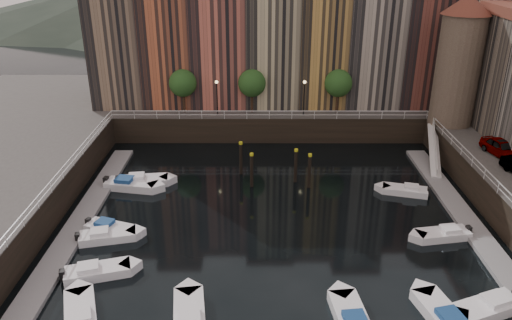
{
  "coord_description": "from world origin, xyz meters",
  "views": [
    {
      "loc": [
        -1.42,
        -38.1,
        21.67
      ],
      "look_at": [
        -1.5,
        4.0,
        3.14
      ],
      "focal_mm": 35.0,
      "sensor_mm": 36.0,
      "label": 1
    }
  ],
  "objects_px": {
    "mooring_pilings": "(274,167)",
    "boat_left_0": "(96,271)",
    "corner_tower": "(459,59)",
    "boat_left_1": "(106,236)",
    "car_a": "(501,149)",
    "boat_left_2": "(110,228)",
    "gangway": "(434,148)"
  },
  "relations": [
    {
      "from": "corner_tower",
      "to": "car_a",
      "type": "xyz_separation_m",
      "value": [
        1.58,
        -9.3,
        -6.4
      ]
    },
    {
      "from": "boat_left_1",
      "to": "corner_tower",
      "type": "bearing_deg",
      "value": 16.85
    },
    {
      "from": "boat_left_0",
      "to": "boat_left_1",
      "type": "height_order",
      "value": "boat_left_0"
    },
    {
      "from": "mooring_pilings",
      "to": "boat_left_0",
      "type": "height_order",
      "value": "mooring_pilings"
    },
    {
      "from": "gangway",
      "to": "boat_left_2",
      "type": "xyz_separation_m",
      "value": [
        -30.43,
        -13.39,
        -1.58
      ]
    },
    {
      "from": "corner_tower",
      "to": "gangway",
      "type": "relative_size",
      "value": 1.66
    },
    {
      "from": "boat_left_0",
      "to": "boat_left_2",
      "type": "distance_m",
      "value": 5.85
    },
    {
      "from": "mooring_pilings",
      "to": "boat_left_0",
      "type": "relative_size",
      "value": 1.42
    },
    {
      "from": "corner_tower",
      "to": "boat_left_1",
      "type": "xyz_separation_m",
      "value": [
        -33.29,
        -19.08,
        -9.84
      ]
    },
    {
      "from": "boat_left_0",
      "to": "boat_left_2",
      "type": "xyz_separation_m",
      "value": [
        -0.6,
        5.82,
        -0.03
      ]
    },
    {
      "from": "boat_left_0",
      "to": "boat_left_1",
      "type": "relative_size",
      "value": 1.04
    },
    {
      "from": "boat_left_0",
      "to": "mooring_pilings",
      "type": "bearing_deg",
      "value": 32.79
    },
    {
      "from": "corner_tower",
      "to": "boat_left_0",
      "type": "bearing_deg",
      "value": -144.08
    },
    {
      "from": "corner_tower",
      "to": "car_a",
      "type": "height_order",
      "value": "corner_tower"
    },
    {
      "from": "gangway",
      "to": "boat_left_0",
      "type": "bearing_deg",
      "value": -147.22
    },
    {
      "from": "corner_tower",
      "to": "boat_left_2",
      "type": "height_order",
      "value": "corner_tower"
    },
    {
      "from": "gangway",
      "to": "boat_left_0",
      "type": "distance_m",
      "value": 35.52
    },
    {
      "from": "boat_left_1",
      "to": "mooring_pilings",
      "type": "bearing_deg",
      "value": 24.38
    },
    {
      "from": "gangway",
      "to": "mooring_pilings",
      "type": "xyz_separation_m",
      "value": [
        -16.86,
        -4.25,
        -0.27
      ]
    },
    {
      "from": "boat_left_0",
      "to": "car_a",
      "type": "distance_m",
      "value": 37.37
    },
    {
      "from": "corner_tower",
      "to": "mooring_pilings",
      "type": "height_order",
      "value": "corner_tower"
    },
    {
      "from": "boat_left_0",
      "to": "boat_left_2",
      "type": "height_order",
      "value": "boat_left_0"
    },
    {
      "from": "mooring_pilings",
      "to": "boat_left_0",
      "type": "distance_m",
      "value": 19.84
    },
    {
      "from": "boat_left_1",
      "to": "boat_left_2",
      "type": "xyz_separation_m",
      "value": [
        -0.04,
        1.19,
        -0.01
      ]
    },
    {
      "from": "mooring_pilings",
      "to": "boat_left_0",
      "type": "xyz_separation_m",
      "value": [
        -12.97,
        -14.96,
        -1.28
      ]
    },
    {
      "from": "corner_tower",
      "to": "car_a",
      "type": "relative_size",
      "value": 2.98
    },
    {
      "from": "mooring_pilings",
      "to": "boat_left_2",
      "type": "xyz_separation_m",
      "value": [
        -13.58,
        -9.14,
        -1.31
      ]
    },
    {
      "from": "gangway",
      "to": "boat_left_1",
      "type": "bearing_deg",
      "value": -154.37
    },
    {
      "from": "corner_tower",
      "to": "boat_left_0",
      "type": "xyz_separation_m",
      "value": [
        -32.73,
        -23.71,
        -9.83
      ]
    },
    {
      "from": "corner_tower",
      "to": "boat_left_2",
      "type": "bearing_deg",
      "value": -151.77
    },
    {
      "from": "boat_left_2",
      "to": "car_a",
      "type": "height_order",
      "value": "car_a"
    },
    {
      "from": "gangway",
      "to": "boat_left_0",
      "type": "height_order",
      "value": "gangway"
    }
  ]
}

